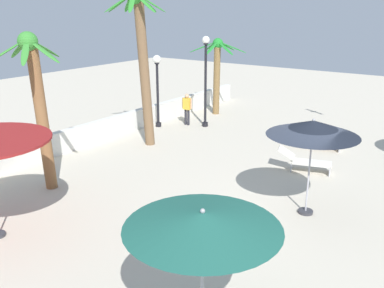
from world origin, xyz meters
name	(u,v)px	position (x,y,z in m)	size (l,w,h in m)	color
ground_plane	(285,210)	(0.00, 0.00, 0.00)	(56.00, 56.00, 0.00)	beige
boundary_wall	(70,140)	(0.00, 9.31, 0.45)	(25.20, 0.30, 0.91)	silver
patio_umbrella_1	(203,222)	(-5.69, -0.94, 2.42)	(2.52, 2.52, 2.64)	#333338
patio_umbrella_2	(313,128)	(0.18, -0.55, 2.49)	(2.48, 2.48, 2.77)	#333338
palm_tree_0	(217,66)	(8.77, 7.79, 2.57)	(3.02, 2.73, 4.03)	brown
palm_tree_2	(38,97)	(-2.96, 6.84, 3.00)	(2.26, 2.33, 4.93)	brown
palm_tree_3	(142,54)	(2.18, 7.20, 3.80)	(2.29, 2.37, 6.30)	brown
lamp_post_0	(206,74)	(6.23, 6.85, 2.57)	(0.35, 0.35, 4.30)	black
lamp_post_1	(157,82)	(4.89, 8.70, 2.18)	(0.38, 0.38, 3.44)	black
lounge_chair_0	(318,139)	(6.06, 1.20, 0.39)	(0.90, 1.96, 0.84)	#B7B7BC
lounge_chair_1	(304,161)	(3.25, 0.69, 0.40)	(1.08, 1.94, 0.83)	#B7B7BC
guest_0	(187,106)	(5.94, 7.73, 0.94)	(0.26, 0.56, 1.56)	#26262D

